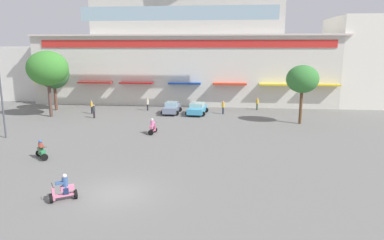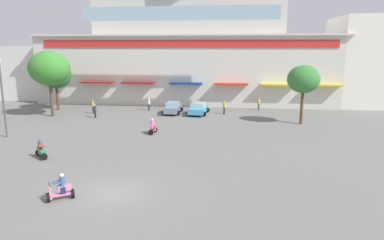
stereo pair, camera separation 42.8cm
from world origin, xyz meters
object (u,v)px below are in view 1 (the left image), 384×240
at_px(plaza_tree_0, 47,68).
at_px(pedestrian_3, 92,106).
at_px(pedestrian_1, 223,107).
at_px(streetlamp_near, 1,93).
at_px(scooter_rider_3, 153,127).
at_px(scooter_rider_4, 41,151).
at_px(plaza_tree_2, 54,74).
at_px(parked_car_0, 172,108).
at_px(scooter_rider_0, 64,190).
at_px(parked_car_1, 197,108).
at_px(pedestrian_0, 257,103).
at_px(pedestrian_4, 94,110).
at_px(pedestrian_2, 148,103).
at_px(plaza_tree_1, 303,79).

relative_size(plaza_tree_0, pedestrian_3, 4.67).
relative_size(pedestrian_1, streetlamp_near, 0.23).
relative_size(scooter_rider_3, scooter_rider_4, 1.08).
xyz_separation_m(plaza_tree_2, parked_car_0, (15.56, -0.74, -3.98)).
distance_m(scooter_rider_0, scooter_rider_3, 15.49).
bearing_deg(parked_car_1, plaza_tree_2, 177.36).
distance_m(parked_car_1, pedestrian_1, 3.25).
xyz_separation_m(plaza_tree_0, scooter_rider_4, (7.25, -15.52, -5.16)).
distance_m(pedestrian_0, pedestrian_4, 20.87).
height_order(scooter_rider_0, pedestrian_0, pedestrian_0).
xyz_separation_m(pedestrian_2, streetlamp_near, (-9.85, -15.27, 3.23)).
bearing_deg(scooter_rider_0, pedestrian_4, 107.24).
bearing_deg(scooter_rider_3, plaza_tree_0, 153.02).
height_order(plaza_tree_0, pedestrian_3, plaza_tree_0).
xyz_separation_m(scooter_rider_4, pedestrian_0, (17.68, 22.75, 0.34)).
xyz_separation_m(pedestrian_1, pedestrian_2, (-9.92, 1.40, 0.01)).
distance_m(parked_car_1, streetlamp_near, 21.58).
relative_size(scooter_rider_0, streetlamp_near, 0.21).
distance_m(pedestrian_1, pedestrian_4, 15.61).
xyz_separation_m(plaza_tree_1, parked_car_0, (-14.91, 4.36, -4.10)).
relative_size(pedestrian_0, streetlamp_near, 0.23).
bearing_deg(plaza_tree_0, scooter_rider_0, -61.25).
bearing_deg(streetlamp_near, scooter_rider_0, -47.13).
bearing_deg(parked_car_0, pedestrian_4, -156.33).
bearing_deg(plaza_tree_1, scooter_rider_3, -157.35).
height_order(plaza_tree_2, pedestrian_0, plaza_tree_2).
distance_m(plaza_tree_0, parked_car_0, 15.34).
bearing_deg(pedestrian_4, plaza_tree_2, 146.93).
xyz_separation_m(parked_car_1, pedestrian_2, (-6.71, 1.87, 0.22)).
bearing_deg(scooter_rider_3, pedestrian_3, 136.30).
bearing_deg(pedestrian_2, pedestrian_3, -154.66).
height_order(parked_car_0, parked_car_1, parked_car_0).
relative_size(plaza_tree_2, scooter_rider_4, 4.61).
distance_m(scooter_rider_4, pedestrian_1, 23.49).
xyz_separation_m(scooter_rider_4, pedestrian_1, (13.25, 19.40, 0.35)).
height_order(plaza_tree_0, scooter_rider_4, plaza_tree_0).
relative_size(plaza_tree_0, scooter_rider_0, 5.08).
xyz_separation_m(plaza_tree_0, pedestrian_0, (24.93, 7.23, -4.82)).
relative_size(scooter_rider_4, pedestrian_1, 0.88).
bearing_deg(plaza_tree_1, pedestrian_0, 116.64).
bearing_deg(pedestrian_1, pedestrian_3, -174.29).
height_order(scooter_rider_4, streetlamp_near, streetlamp_near).
distance_m(pedestrian_2, pedestrian_4, 7.55).
xyz_separation_m(plaza_tree_0, scooter_rider_3, (13.95, -7.10, -5.10)).
bearing_deg(scooter_rider_4, pedestrian_1, 55.66).
bearing_deg(pedestrian_4, pedestrian_1, 15.33).
relative_size(pedestrian_1, pedestrian_2, 0.99).
bearing_deg(plaza_tree_2, pedestrian_0, 6.40).
bearing_deg(scooter_rider_3, pedestrian_0, 52.56).
relative_size(parked_car_0, parked_car_1, 0.92).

